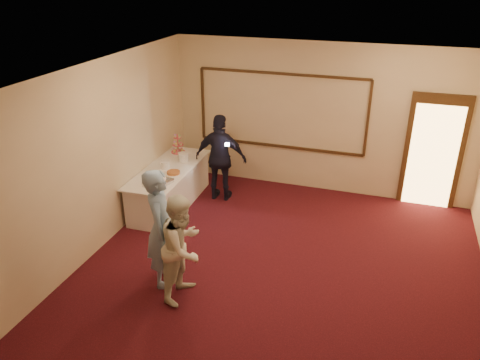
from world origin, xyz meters
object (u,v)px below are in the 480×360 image
at_px(plate_stack_b, 183,157).
at_px(man, 162,228).
at_px(pavlova_tray, 158,180).
at_px(woman, 183,247).
at_px(buffet_table, 170,186).
at_px(cupcake_stand, 178,145).
at_px(plate_stack_a, 165,165).
at_px(guest, 221,158).
at_px(tart, 173,173).

height_order(plate_stack_b, man, man).
relative_size(pavlova_tray, woman, 0.35).
distance_m(buffet_table, man, 2.48).
height_order(buffet_table, cupcake_stand, cupcake_stand).
relative_size(plate_stack_a, guest, 0.10).
relative_size(pavlova_tray, guest, 0.32).
distance_m(buffet_table, woman, 2.81).
bearing_deg(man, guest, -14.49).
bearing_deg(tart, cupcake_stand, 110.65).
xyz_separation_m(plate_stack_a, woman, (1.45, -2.37, -0.06)).
relative_size(woman, guest, 0.90).
xyz_separation_m(pavlova_tray, plate_stack_b, (-0.03, 1.12, 0.01)).
height_order(tart, guest, guest).
xyz_separation_m(pavlova_tray, plate_stack_a, (-0.19, 0.67, -0.00)).
xyz_separation_m(plate_stack_a, plate_stack_b, (0.16, 0.46, 0.01)).
bearing_deg(buffet_table, guest, 33.87).
distance_m(pavlova_tray, cupcake_stand, 1.55).
height_order(plate_stack_b, tart, plate_stack_b).
height_order(plate_stack_b, woman, woman).
xyz_separation_m(plate_stack_b, tart, (0.09, -0.64, -0.06)).
height_order(buffet_table, guest, guest).
xyz_separation_m(buffet_table, plate_stack_b, (0.12, 0.42, 0.47)).
relative_size(buffet_table, pavlova_tray, 4.10).
bearing_deg(tart, guest, 50.73).
xyz_separation_m(tart, man, (0.78, -2.00, 0.10)).
xyz_separation_m(cupcake_stand, man, (1.17, -3.03, -0.02)).
relative_size(plate_stack_a, woman, 0.12).
xyz_separation_m(man, woman, (0.41, -0.19, -0.12)).
distance_m(tart, man, 2.15).
bearing_deg(pavlova_tray, plate_stack_a, 105.98).
bearing_deg(guest, cupcake_stand, -16.68).
bearing_deg(buffet_table, man, -65.88).
relative_size(buffet_table, woman, 1.45).
height_order(pavlova_tray, plate_stack_a, pavlova_tray).
bearing_deg(tart, pavlova_tray, -97.24).
relative_size(pavlova_tray, tart, 1.96).
bearing_deg(woman, tart, 33.64).
height_order(cupcake_stand, woman, woman).
relative_size(cupcake_stand, guest, 0.25).
bearing_deg(man, pavlova_tray, 11.74).
height_order(cupcake_stand, guest, guest).
xyz_separation_m(cupcake_stand, woman, (1.59, -3.22, -0.14)).
bearing_deg(buffet_table, plate_stack_a, -144.71).
bearing_deg(plate_stack_b, cupcake_stand, 127.36).
bearing_deg(plate_stack_a, cupcake_stand, 99.12).
relative_size(man, guest, 1.04).
bearing_deg(cupcake_stand, man, -68.83).
bearing_deg(cupcake_stand, buffet_table, -77.41).
bearing_deg(plate_stack_a, pavlova_tray, -74.02).
relative_size(pavlova_tray, plate_stack_a, 3.05).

